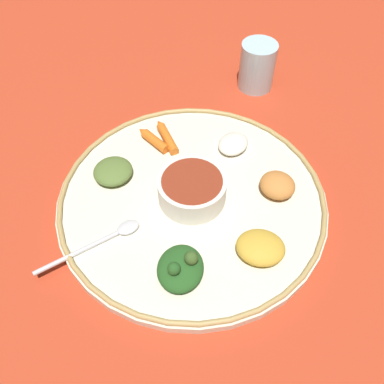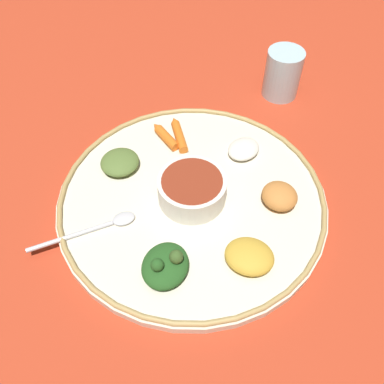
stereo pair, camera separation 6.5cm
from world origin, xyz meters
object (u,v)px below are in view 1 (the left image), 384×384
object	(u,v)px
center_bowl	(192,189)
carrot_near_spoon	(166,136)
greens_pile	(181,268)
carrot_outer	(153,139)
drinking_glass	(257,69)
spoon	(105,239)

from	to	relation	value
center_bowl	carrot_near_spoon	size ratio (longest dim) A/B	1.23
center_bowl	greens_pile	bearing A→B (deg)	69.44
carrot_outer	drinking_glass	xyz separation A→B (m)	(-0.23, -0.13, 0.02)
center_bowl	carrot_outer	bearing A→B (deg)	-74.82
spoon	carrot_near_spoon	bearing A→B (deg)	-125.15
center_bowl	spoon	distance (m)	0.15
greens_pile	carrot_outer	size ratio (longest dim) A/B	1.33
carrot_outer	drinking_glass	size ratio (longest dim) A/B	0.75
spoon	carrot_outer	xyz separation A→B (m)	(-0.10, -0.18, 0.00)
center_bowl	spoon	size ratio (longest dim) A/B	0.67
spoon	carrot_outer	distance (m)	0.21
greens_pile	drinking_glass	xyz separation A→B (m)	(-0.24, -0.38, 0.01)
center_bowl	greens_pile	xyz separation A→B (m)	(0.05, 0.12, -0.01)
spoon	carrot_near_spoon	distance (m)	0.22
carrot_near_spoon	spoon	bearing A→B (deg)	54.85
carrot_near_spoon	carrot_outer	distance (m)	0.02
greens_pile	carrot_near_spoon	world-z (taller)	greens_pile
spoon	carrot_near_spoon	size ratio (longest dim) A/B	1.85
greens_pile	carrot_near_spoon	distance (m)	0.26
center_bowl	drinking_glass	world-z (taller)	drinking_glass
center_bowl	drinking_glass	distance (m)	0.33
drinking_glass	center_bowl	bearing A→B (deg)	53.16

